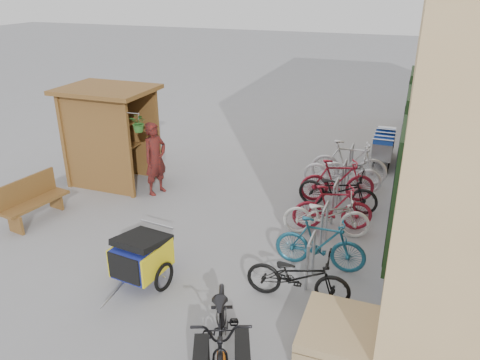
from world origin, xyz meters
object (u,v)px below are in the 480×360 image
(bench, at_px, (32,199))
(bike_2, at_px, (326,215))
(child_trailer, at_px, (141,256))
(bike_5, at_px, (338,181))
(person_kiosk, at_px, (155,159))
(cargo_bike, at_px, (222,331))
(bike_4, at_px, (338,190))
(bike_6, at_px, (342,171))
(kiosk, at_px, (106,123))
(bike_3, at_px, (333,208))
(bike_0, at_px, (298,276))
(bike_7, at_px, (349,163))
(bike_1, at_px, (320,244))
(pallet_stack, at_px, (338,335))
(shopping_carts, at_px, (384,143))

(bench, distance_m, bike_2, 6.12)
(bench, xyz_separation_m, child_trailer, (3.34, -1.15, 0.04))
(bike_5, bearing_deg, person_kiosk, 85.50)
(child_trailer, distance_m, cargo_bike, 2.31)
(child_trailer, relative_size, bike_4, 0.91)
(bike_6, bearing_deg, child_trailer, 151.08)
(kiosk, height_order, bench, kiosk)
(bike_3, distance_m, bike_6, 2.02)
(cargo_bike, relative_size, bike_0, 1.30)
(bench, bearing_deg, bike_4, 33.59)
(bike_7, bearing_deg, child_trailer, 147.88)
(person_kiosk, distance_m, bike_4, 4.24)
(cargo_bike, xyz_separation_m, bike_5, (0.59, 5.50, -0.02))
(person_kiosk, height_order, bike_6, person_kiosk)
(cargo_bike, distance_m, bike_0, 1.78)
(person_kiosk, xyz_separation_m, bike_7, (4.20, 2.10, -0.31))
(kiosk, xyz_separation_m, bike_4, (5.56, 0.42, -1.09))
(bike_2, bearing_deg, bike_6, -9.17)
(bike_1, bearing_deg, person_kiosk, 65.97)
(pallet_stack, relative_size, bike_0, 0.72)
(kiosk, distance_m, cargo_bike, 6.85)
(bike_4, xyz_separation_m, bike_6, (-0.07, 1.06, 0.03))
(pallet_stack, bearing_deg, bike_2, 103.62)
(kiosk, height_order, cargo_bike, kiosk)
(shopping_carts, xyz_separation_m, cargo_bike, (-1.39, -8.44, -0.03))
(bike_5, distance_m, bike_6, 0.66)
(pallet_stack, relative_size, bike_7, 0.64)
(bench, bearing_deg, bike_6, 41.73)
(kiosk, bearing_deg, bike_5, 8.46)
(bench, bearing_deg, kiosk, 89.22)
(person_kiosk, bearing_deg, bike_4, -63.98)
(bench, height_order, cargo_bike, cargo_bike)
(shopping_carts, relative_size, bike_5, 1.06)
(bench, xyz_separation_m, bike_4, (5.96, 2.72, -0.01))
(shopping_carts, relative_size, person_kiosk, 1.03)
(bike_1, relative_size, bike_7, 0.86)
(pallet_stack, xyz_separation_m, bike_1, (-0.63, 1.88, 0.27))
(bike_1, distance_m, bike_3, 1.46)
(cargo_bike, bearing_deg, bike_6, 62.69)
(bench, bearing_deg, shopping_carts, 51.30)
(bike_6, bearing_deg, bike_2, 179.58)
(kiosk, relative_size, bike_3, 1.54)
(pallet_stack, xyz_separation_m, shopping_carts, (-0.00, 7.64, 0.35))
(bike_4, bearing_deg, bike_0, -177.04)
(shopping_carts, relative_size, cargo_bike, 0.83)
(bike_2, relative_size, bike_5, 1.00)
(child_trailer, height_order, bike_5, bike_5)
(child_trailer, bearing_deg, kiosk, 137.65)
(kiosk, height_order, bike_2, kiosk)
(pallet_stack, relative_size, bike_2, 0.71)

